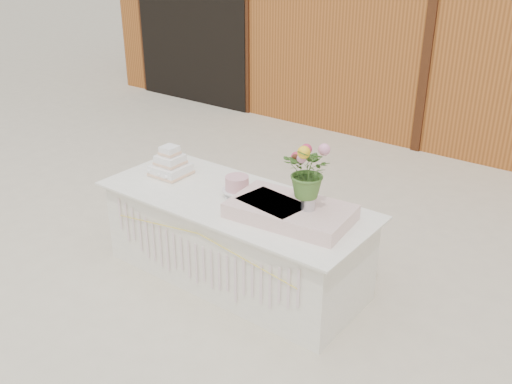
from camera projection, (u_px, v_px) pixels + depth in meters
ground at (236, 276)px, 5.10m from camera, size 80.00×80.00×0.00m
barn at (480, 11)px, 8.73m from camera, size 12.60×4.60×3.30m
cake_table at (235, 239)px, 4.94m from camera, size 2.40×1.00×0.77m
wedding_cake at (171, 165)px, 5.19m from camera, size 0.32×0.32×0.28m
pink_cake_stand at (237, 185)px, 4.77m from camera, size 0.25×0.25×0.18m
satin_runner at (290, 211)px, 4.43m from camera, size 0.99×0.64×0.12m
flower_vase at (308, 200)px, 4.30m from camera, size 0.11×0.11×0.15m
bouquet at (310, 166)px, 4.19m from camera, size 0.40×0.35×0.41m
loose_flowers at (164, 168)px, 5.37m from camera, size 0.13×0.30×0.02m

